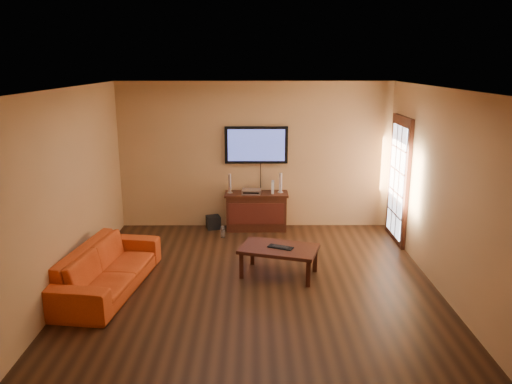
{
  "coord_description": "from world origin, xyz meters",
  "views": [
    {
      "loc": [
        -0.03,
        -6.57,
        3.02
      ],
      "look_at": [
        0.02,
        0.8,
        1.1
      ],
      "focal_mm": 35.0,
      "sensor_mm": 36.0,
      "label": 1
    }
  ],
  "objects_px": {
    "television": "(256,145)",
    "subwoofer": "(213,222)",
    "sofa": "(107,261)",
    "speaker_right": "(281,184)",
    "coffee_table": "(279,251)",
    "speaker_left": "(230,184)",
    "media_console": "(256,211)",
    "av_receiver": "(252,191)",
    "keyboard": "(281,247)",
    "bottle": "(223,232)",
    "game_console": "(273,187)"
  },
  "relations": [
    {
      "from": "media_console",
      "to": "speaker_right",
      "type": "height_order",
      "value": "speaker_right"
    },
    {
      "from": "speaker_left",
      "to": "game_console",
      "type": "relative_size",
      "value": 1.58
    },
    {
      "from": "coffee_table",
      "to": "keyboard",
      "type": "distance_m",
      "value": 0.07
    },
    {
      "from": "media_console",
      "to": "sofa",
      "type": "bearing_deg",
      "value": -129.05
    },
    {
      "from": "coffee_table",
      "to": "speaker_right",
      "type": "xyz_separation_m",
      "value": [
        0.13,
        2.11,
        0.49
      ]
    },
    {
      "from": "speaker_right",
      "to": "game_console",
      "type": "xyz_separation_m",
      "value": [
        -0.14,
        -0.04,
        -0.06
      ]
    },
    {
      "from": "sofa",
      "to": "speaker_right",
      "type": "bearing_deg",
      "value": -36.17
    },
    {
      "from": "coffee_table",
      "to": "game_console",
      "type": "relative_size",
      "value": 5.49
    },
    {
      "from": "speaker_left",
      "to": "media_console",
      "type": "bearing_deg",
      "value": -1.6
    },
    {
      "from": "av_receiver",
      "to": "subwoofer",
      "type": "height_order",
      "value": "av_receiver"
    },
    {
      "from": "av_receiver",
      "to": "subwoofer",
      "type": "xyz_separation_m",
      "value": [
        -0.72,
        0.08,
        -0.62
      ]
    },
    {
      "from": "av_receiver",
      "to": "bottle",
      "type": "distance_m",
      "value": 0.92
    },
    {
      "from": "coffee_table",
      "to": "speaker_left",
      "type": "xyz_separation_m",
      "value": [
        -0.8,
        2.08,
        0.48
      ]
    },
    {
      "from": "bottle",
      "to": "television",
      "type": "bearing_deg",
      "value": 46.45
    },
    {
      "from": "television",
      "to": "coffee_table",
      "type": "distance_m",
      "value": 2.56
    },
    {
      "from": "media_console",
      "to": "speaker_left",
      "type": "bearing_deg",
      "value": 178.4
    },
    {
      "from": "television",
      "to": "speaker_right",
      "type": "height_order",
      "value": "television"
    },
    {
      "from": "coffee_table",
      "to": "sofa",
      "type": "xyz_separation_m",
      "value": [
        -2.36,
        -0.45,
        0.03
      ]
    },
    {
      "from": "subwoofer",
      "to": "keyboard",
      "type": "distance_m",
      "value": 2.44
    },
    {
      "from": "game_console",
      "to": "keyboard",
      "type": "relative_size",
      "value": 0.58
    },
    {
      "from": "media_console",
      "to": "speaker_right",
      "type": "distance_m",
      "value": 0.68
    },
    {
      "from": "av_receiver",
      "to": "subwoofer",
      "type": "relative_size",
      "value": 1.41
    },
    {
      "from": "game_console",
      "to": "television",
      "type": "bearing_deg",
      "value": 152.85
    },
    {
      "from": "media_console",
      "to": "game_console",
      "type": "distance_m",
      "value": 0.55
    },
    {
      "from": "keyboard",
      "to": "speaker_left",
      "type": "bearing_deg",
      "value": 111.31
    },
    {
      "from": "television",
      "to": "subwoofer",
      "type": "relative_size",
      "value": 4.76
    },
    {
      "from": "coffee_table",
      "to": "speaker_right",
      "type": "height_order",
      "value": "speaker_right"
    },
    {
      "from": "keyboard",
      "to": "speaker_right",
      "type": "bearing_deg",
      "value": 87.04
    },
    {
      "from": "television",
      "to": "speaker_left",
      "type": "height_order",
      "value": "television"
    },
    {
      "from": "speaker_left",
      "to": "television",
      "type": "bearing_deg",
      "value": 19.17
    },
    {
      "from": "sofa",
      "to": "game_console",
      "type": "bearing_deg",
      "value": -34.88
    },
    {
      "from": "bottle",
      "to": "keyboard",
      "type": "height_order",
      "value": "keyboard"
    },
    {
      "from": "bottle",
      "to": "subwoofer",
      "type": "bearing_deg",
      "value": 112.31
    },
    {
      "from": "coffee_table",
      "to": "speaker_left",
      "type": "height_order",
      "value": "speaker_left"
    },
    {
      "from": "sofa",
      "to": "subwoofer",
      "type": "distance_m",
      "value": 2.86
    },
    {
      "from": "speaker_right",
      "to": "subwoofer",
      "type": "xyz_separation_m",
      "value": [
        -1.25,
        0.01,
        -0.75
      ]
    },
    {
      "from": "bottle",
      "to": "keyboard",
      "type": "bearing_deg",
      "value": -60.28
    },
    {
      "from": "coffee_table",
      "to": "subwoofer",
      "type": "xyz_separation_m",
      "value": [
        -1.12,
        2.11,
        -0.26
      ]
    },
    {
      "from": "coffee_table",
      "to": "speaker_right",
      "type": "relative_size",
      "value": 3.35
    },
    {
      "from": "speaker_left",
      "to": "keyboard",
      "type": "height_order",
      "value": "speaker_left"
    },
    {
      "from": "speaker_right",
      "to": "keyboard",
      "type": "xyz_separation_m",
      "value": [
        -0.11,
        -2.13,
        -0.43
      ]
    },
    {
      "from": "game_console",
      "to": "keyboard",
      "type": "height_order",
      "value": "game_console"
    },
    {
      "from": "media_console",
      "to": "sofa",
      "type": "relative_size",
      "value": 0.56
    },
    {
      "from": "speaker_right",
      "to": "av_receiver",
      "type": "xyz_separation_m",
      "value": [
        -0.53,
        -0.07,
        -0.13
      ]
    },
    {
      "from": "speaker_left",
      "to": "coffee_table",
      "type": "bearing_deg",
      "value": -68.99
    },
    {
      "from": "media_console",
      "to": "subwoofer",
      "type": "distance_m",
      "value": 0.84
    },
    {
      "from": "speaker_left",
      "to": "speaker_right",
      "type": "xyz_separation_m",
      "value": [
        0.93,
        0.02,
        0.01
      ]
    },
    {
      "from": "sofa",
      "to": "bottle",
      "type": "xyz_separation_m",
      "value": [
        1.44,
        2.07,
        -0.3
      ]
    },
    {
      "from": "bottle",
      "to": "keyboard",
      "type": "xyz_separation_m",
      "value": [
        0.94,
        -1.64,
        0.34
      ]
    },
    {
      "from": "television",
      "to": "speaker_right",
      "type": "xyz_separation_m",
      "value": [
        0.44,
        -0.14,
        -0.69
      ]
    }
  ]
}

